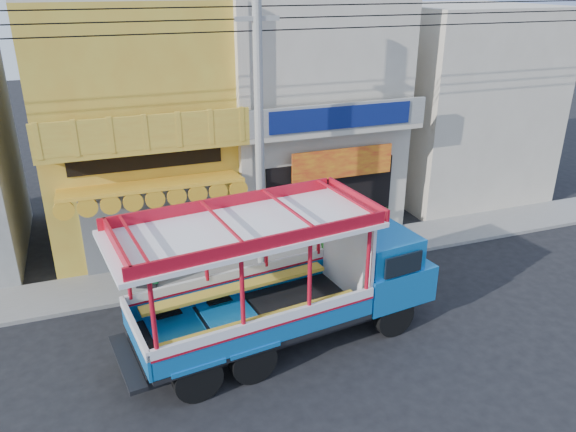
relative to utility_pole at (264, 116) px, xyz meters
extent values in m
plane|color=black|center=(0.85, -3.30, -5.03)|extent=(90.00, 90.00, 0.00)
cube|color=slate|center=(0.85, 0.70, -4.97)|extent=(30.00, 2.00, 0.12)
cube|color=gold|center=(-3.15, 4.70, -1.03)|extent=(6.00, 6.00, 8.00)
cube|color=#595B5E|center=(-3.15, 1.68, -3.63)|extent=(4.20, 0.10, 2.60)
cube|color=orange|center=(-3.15, 0.95, -1.98)|extent=(5.20, 1.50, 0.31)
cube|color=gold|center=(-3.15, 1.35, -0.98)|extent=(6.00, 0.70, 0.18)
cube|color=gold|center=(-3.15, 1.05, -0.43)|extent=(6.00, 0.12, 0.95)
cube|color=black|center=(-3.15, 1.67, -1.48)|extent=(4.50, 0.04, 0.45)
cube|color=#BEB19B|center=(2.85, 4.70, -1.03)|extent=(6.00, 6.00, 8.00)
cube|color=black|center=(2.85, 1.68, -3.53)|extent=(4.60, 0.12, 2.80)
cube|color=yellow|center=(3.15, 1.40, -2.13)|extent=(3.60, 0.05, 1.00)
cube|color=#BEB19B|center=(2.85, 1.35, -0.98)|extent=(6.00, 0.70, 0.18)
cube|color=gray|center=(2.85, 1.05, -0.48)|extent=(6.00, 0.12, 0.85)
cube|color=navy|center=(2.85, 0.98, -0.48)|extent=(4.80, 0.06, 0.70)
cube|color=#BEB19B|center=(-0.15, 1.55, -1.03)|extent=(0.35, 0.30, 8.00)
cube|color=#BEB19B|center=(9.85, 4.70, -1.23)|extent=(6.00, 6.00, 7.60)
cylinder|color=gray|center=(-0.15, 0.00, -0.53)|extent=(0.26, 0.26, 9.00)
cube|color=gray|center=(-0.15, 0.00, 2.57)|extent=(1.20, 0.12, 0.12)
cylinder|color=black|center=(0.85, 0.00, 2.27)|extent=(28.00, 0.04, 0.04)
cylinder|color=black|center=(0.85, 0.00, 2.57)|extent=(28.00, 0.04, 0.04)
cylinder|color=black|center=(0.85, 0.00, 2.87)|extent=(28.00, 0.04, 0.04)
cylinder|color=black|center=(2.12, -4.10, -4.48)|extent=(1.13, 0.45, 1.10)
cylinder|color=black|center=(1.84, -2.02, -4.48)|extent=(1.13, 0.45, 1.10)
cylinder|color=black|center=(-1.82, -4.62, -4.48)|extent=(1.13, 0.45, 1.10)
cylinder|color=black|center=(-2.09, -2.54, -4.48)|extent=(1.13, 0.45, 1.10)
cylinder|color=black|center=(-3.13, -4.79, -4.48)|extent=(1.13, 0.45, 1.10)
cylinder|color=black|center=(-3.40, -2.72, -4.48)|extent=(1.13, 0.45, 1.10)
cube|color=black|center=(-0.64, -3.41, -4.37)|extent=(7.58, 2.78, 0.31)
cube|color=blue|center=(2.20, -3.03, -3.76)|extent=(2.29, 2.66, 0.99)
cube|color=blue|center=(2.04, -3.05, -2.88)|extent=(1.82, 2.41, 0.83)
cube|color=black|center=(2.80, -2.95, -2.94)|extent=(0.32, 1.93, 0.61)
cube|color=black|center=(-1.54, -3.53, -4.15)|extent=(5.73, 3.12, 0.13)
cube|color=blue|center=(-1.39, -4.69, -3.76)|extent=(5.42, 0.80, 0.66)
cube|color=white|center=(-1.39, -4.69, -3.47)|extent=(5.42, 0.81, 0.24)
cube|color=blue|center=(-1.70, -2.37, -3.76)|extent=(5.42, 0.80, 0.66)
cube|color=white|center=(-1.70, -2.37, -3.47)|extent=(5.42, 0.81, 0.24)
cylinder|color=#B60E20|center=(-3.93, -5.00, -2.55)|extent=(0.11, 0.11, 1.76)
cylinder|color=#B60E20|center=(-4.23, -2.73, -2.55)|extent=(0.11, 0.11, 1.76)
cube|color=white|center=(1.18, -3.17, -2.91)|extent=(0.38, 2.22, 2.48)
cube|color=white|center=(-1.65, -3.54, -1.67)|extent=(6.42, 3.48, 0.11)
cube|color=#B60E20|center=(-1.65, -3.54, -1.47)|extent=(6.19, 3.34, 0.29)
cube|color=black|center=(-3.62, 0.37, -4.86)|extent=(0.66, 0.52, 0.11)
cube|color=#0A3C1B|center=(-3.62, 0.37, -4.33)|extent=(0.67, 0.34, 0.96)
imported|color=#164D16|center=(2.42, 0.71, -4.39)|extent=(1.23, 1.25, 1.05)
imported|color=#164D16|center=(4.00, 0.56, -4.46)|extent=(0.63, 0.60, 0.90)
imported|color=#164D16|center=(4.82, 1.40, -4.43)|extent=(0.76, 0.76, 0.97)
camera|label=1|loc=(-4.63, -14.71, 3.58)|focal=35.00mm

